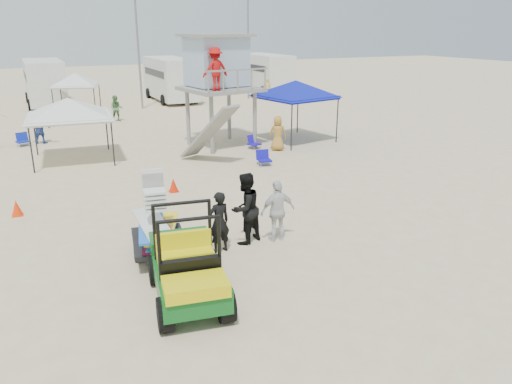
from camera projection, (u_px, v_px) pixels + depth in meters
name	position (u px, v px, depth m)	size (l,w,h in m)	color
ground	(293.00, 288.00, 11.20)	(140.00, 140.00, 0.00)	beige
utility_cart	(187.00, 261.00, 10.35)	(1.76, 2.88, 2.05)	#0D531A
surf_trailer	(158.00, 228.00, 12.40)	(1.57, 2.47, 2.03)	black
man_left	(219.00, 222.00, 12.77)	(0.60, 0.39, 1.64)	black
man_mid	(245.00, 208.00, 13.28)	(0.95, 0.74, 1.95)	black
man_right	(278.00, 211.00, 13.45)	(1.00, 0.42, 1.71)	silver
lifeguard_tower	(217.00, 66.00, 23.36)	(3.66, 3.66, 5.13)	gray
canopy_blue	(296.00, 83.00, 24.64)	(3.71, 3.71, 3.45)	black
canopy_white_a	(68.00, 101.00, 21.05)	(3.56, 3.56, 3.12)	black
canopy_white_c	(75.00, 75.00, 32.32)	(3.33, 3.33, 3.11)	black
cone_near	(173.00, 185.00, 17.63)	(0.34, 0.34, 0.50)	red
cone_far	(17.00, 208.00, 15.41)	(0.34, 0.34, 0.50)	#FA3007
beach_chair_a	(22.00, 139.00, 24.44)	(0.66, 0.72, 0.64)	#0F22A5
beach_chair_b	(253.00, 142.00, 23.92)	(0.68, 0.74, 0.64)	#1B0FAD
beach_chair_c	(264.00, 158.00, 21.03)	(0.63, 0.68, 0.64)	#120FA3
rv_mid_left	(44.00, 81.00, 36.36)	(2.65, 6.50, 3.25)	silver
rv_mid_right	(170.00, 77.00, 38.76)	(2.64, 7.00, 3.25)	silver
rv_far_right	(265.00, 71.00, 43.73)	(2.64, 6.60, 3.25)	silver
light_pole_left	(138.00, 50.00, 34.27)	(0.14, 0.14, 8.00)	slate
light_pole_right	(248.00, 47.00, 39.24)	(0.14, 0.14, 8.00)	slate
distant_beachgoers	(158.00, 115.00, 28.20)	(18.26, 15.92, 1.74)	gold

